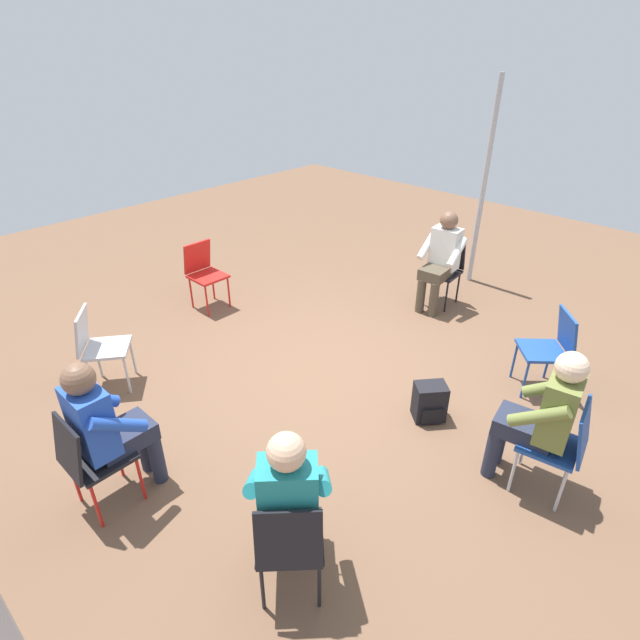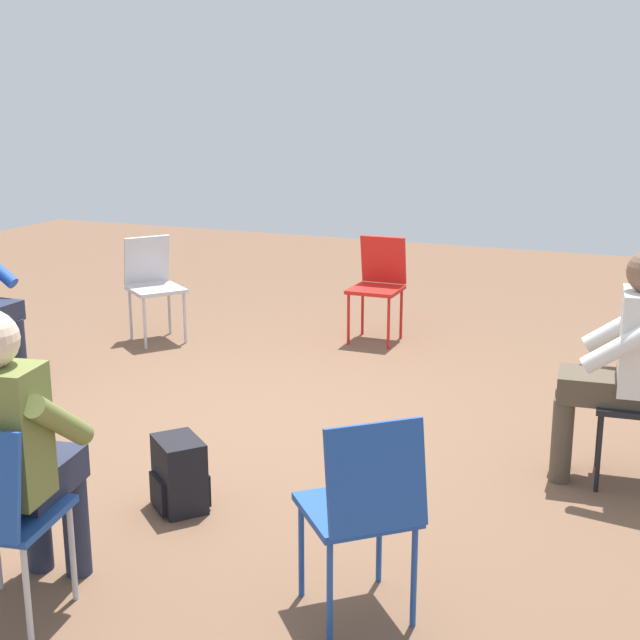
% 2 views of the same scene
% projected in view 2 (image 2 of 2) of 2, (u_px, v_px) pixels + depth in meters
% --- Properties ---
extents(ground_plane, '(14.00, 14.00, 0.00)m').
position_uv_depth(ground_plane, '(252.00, 425.00, 5.49)').
color(ground_plane, brown).
extents(chair_southwest, '(0.59, 0.58, 0.85)m').
position_uv_depth(chair_southwest, '(364.00, 503.00, 3.34)').
color(chair_southwest, '#1E4799').
rests_on(chair_southwest, ground).
extents(chair_northeast, '(0.57, 0.58, 0.85)m').
position_uv_depth(chair_northeast, '(153.00, 281.00, 7.28)').
color(chair_northeast, '#B7B7BC').
rests_on(chair_northeast, ground).
extents(chair_east, '(0.44, 0.40, 0.85)m').
position_uv_depth(chair_east, '(379.00, 281.00, 7.28)').
color(chair_east, red).
rests_on(chair_east, ground).
extents(person_in_olive, '(0.56, 0.55, 1.24)m').
position_uv_depth(person_in_olive, '(13.00, 443.00, 3.40)').
color(person_in_olive, '#23283D').
rests_on(person_in_olive, ground).
extents(person_in_white, '(0.52, 0.54, 1.24)m').
position_uv_depth(person_in_white, '(622.00, 355.00, 4.54)').
color(person_in_white, '#4C4233').
rests_on(person_in_white, ground).
extents(backpack_near_laptop_user, '(0.33, 0.34, 0.36)m').
position_uv_depth(backpack_near_laptop_user, '(180.00, 478.00, 4.37)').
color(backpack_near_laptop_user, black).
rests_on(backpack_near_laptop_user, ground).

